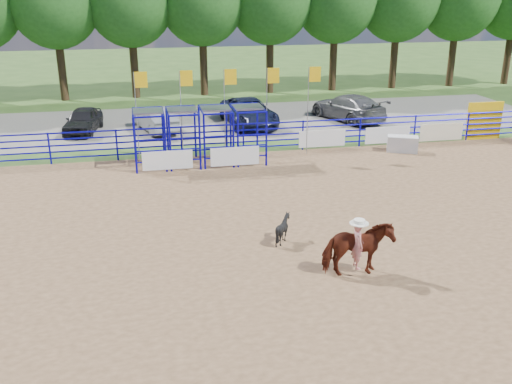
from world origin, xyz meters
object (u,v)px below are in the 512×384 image
announcer_table (402,144)px  car_d (348,107)px  car_b (156,119)px  car_c (249,112)px  car_a (83,120)px  horse_and_rider (358,246)px  calf (283,229)px

announcer_table → car_d: (-0.18, 7.25, 0.37)m
car_b → car_c: 5.40m
announcer_table → car_a: (-15.68, 7.33, 0.27)m
announcer_table → horse_and_rider: size_ratio=0.61×
calf → car_b: (-3.37, 15.78, 0.22)m
car_b → car_c: size_ratio=0.76×
car_c → car_d: 6.14m
calf → car_a: 17.88m
car_a → car_d: (15.50, -0.08, 0.10)m
car_d → announcer_table: bearing=71.5°
calf → car_d: car_d is taller
announcer_table → car_c: (-6.32, 7.11, 0.36)m
announcer_table → car_d: 7.26m
car_a → car_b: 4.01m
car_a → car_c: 9.37m
car_b → car_c: (5.39, 0.29, 0.07)m
car_b → car_d: (11.53, 0.44, 0.09)m
announcer_table → car_d: car_d is taller
announcer_table → calf: calf is taller
horse_and_rider → calf: bearing=120.4°
announcer_table → car_a: size_ratio=0.37×
announcer_table → car_b: (-11.71, 6.82, 0.28)m
car_a → car_d: 15.51m
calf → car_a: size_ratio=0.23×
horse_and_rider → car_d: bearing=70.5°
car_a → car_c: bearing=8.7°
car_a → car_b: size_ratio=0.95×
car_b → car_d: 11.54m
announcer_table → horse_and_rider: 13.41m
car_b → car_a: bearing=-23.1°
horse_and_rider → car_a: horse_and_rider is taller
car_b → announcer_table: bearing=134.1°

